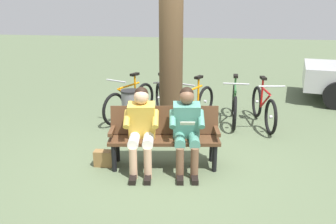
# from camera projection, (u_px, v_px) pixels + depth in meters

# --- Properties ---
(ground_plane) EXTENTS (40.00, 40.00, 0.00)m
(ground_plane) POSITION_uv_depth(u_px,v_px,m) (167.00, 160.00, 5.31)
(ground_plane) COLOR #566647
(bench) EXTENTS (1.66, 0.75, 0.87)m
(bench) POSITION_uv_depth(u_px,v_px,m) (164.00, 132.00, 5.05)
(bench) COLOR #51331E
(bench) RESTS_ON ground
(person_reading) EXTENTS (0.54, 0.81, 1.20)m
(person_reading) POSITION_uv_depth(u_px,v_px,m) (187.00, 126.00, 4.85)
(person_reading) COLOR #4C8C7A
(person_reading) RESTS_ON ground
(person_companion) EXTENTS (0.54, 0.81, 1.20)m
(person_companion) POSITION_uv_depth(u_px,v_px,m) (141.00, 126.00, 4.85)
(person_companion) COLOR gold
(person_companion) RESTS_ON ground
(handbag) EXTENTS (0.31, 0.16, 0.24)m
(handbag) POSITION_uv_depth(u_px,v_px,m) (105.00, 158.00, 5.09)
(handbag) COLOR olive
(handbag) RESTS_ON ground
(tree_trunk) EXTENTS (0.41, 0.41, 3.12)m
(tree_trunk) POSITION_uv_depth(u_px,v_px,m) (171.00, 49.00, 5.93)
(tree_trunk) COLOR #4C3823
(tree_trunk) RESTS_ON ground
(litter_bin) EXTENTS (0.34, 0.34, 0.81)m
(litter_bin) POSITION_uv_depth(u_px,v_px,m) (131.00, 111.00, 6.37)
(litter_bin) COLOR slate
(litter_bin) RESTS_ON ground
(bicycle_orange) EXTENTS (0.49, 1.66, 0.94)m
(bicycle_orange) POSITION_uv_depth(u_px,v_px,m) (263.00, 107.00, 6.77)
(bicycle_orange) COLOR black
(bicycle_orange) RESTS_ON ground
(bicycle_black) EXTENTS (0.48, 1.68, 0.94)m
(bicycle_black) POSITION_uv_depth(u_px,v_px,m) (234.00, 104.00, 6.96)
(bicycle_black) COLOR black
(bicycle_black) RESTS_ON ground
(bicycle_purple) EXTENTS (0.75, 1.56, 0.94)m
(bicycle_purple) POSITION_uv_depth(u_px,v_px,m) (194.00, 106.00, 6.87)
(bicycle_purple) COLOR black
(bicycle_purple) RESTS_ON ground
(bicycle_red) EXTENTS (0.69, 1.60, 0.94)m
(bicycle_red) POSITION_uv_depth(u_px,v_px,m) (162.00, 103.00, 7.08)
(bicycle_red) COLOR black
(bicycle_red) RESTS_ON ground
(bicycle_silver) EXTENTS (0.72, 1.58, 0.94)m
(bicycle_silver) POSITION_uv_depth(u_px,v_px,m) (130.00, 102.00, 7.15)
(bicycle_silver) COLOR black
(bicycle_silver) RESTS_ON ground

